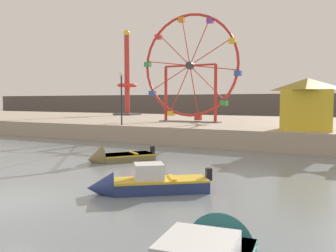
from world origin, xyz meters
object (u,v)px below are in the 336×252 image
object	(u,v)px
ferris_wheel_red_frame	(190,68)
drop_tower_red_tower	(127,82)
motorboat_navy_blue	(142,184)
motorboat_olive_wood	(114,158)
carnival_booth_yellow_awning	(307,103)
promenade_lamp_near	(121,91)

from	to	relation	value
ferris_wheel_red_frame	drop_tower_red_tower	bearing A→B (deg)	143.10
drop_tower_red_tower	motorboat_navy_blue	bearing A→B (deg)	-54.43
motorboat_olive_wood	ferris_wheel_red_frame	bearing A→B (deg)	-135.89
motorboat_olive_wood	motorboat_navy_blue	xyz separation A→B (m)	(4.96, -4.93, 0.13)
drop_tower_red_tower	carnival_booth_yellow_awning	size ratio (longest dim) A/B	3.06
motorboat_olive_wood	motorboat_navy_blue	world-z (taller)	motorboat_navy_blue
motorboat_navy_blue	promenade_lamp_near	xyz separation A→B (m)	(-10.29, 13.13, 3.71)
motorboat_olive_wood	drop_tower_red_tower	size ratio (longest dim) A/B	0.32
ferris_wheel_red_frame	carnival_booth_yellow_awning	size ratio (longest dim) A/B	2.60
drop_tower_red_tower	promenade_lamp_near	xyz separation A→B (m)	(11.40, -17.20, -1.75)
ferris_wheel_red_frame	motorboat_navy_blue	bearing A→B (deg)	-69.63
ferris_wheel_red_frame	drop_tower_red_tower	distance (m)	18.09
motorboat_olive_wood	ferris_wheel_red_frame	distance (m)	15.91
ferris_wheel_red_frame	carnival_booth_yellow_awning	distance (m)	12.00
ferris_wheel_red_frame	promenade_lamp_near	distance (m)	7.38
drop_tower_red_tower	ferris_wheel_red_frame	bearing A→B (deg)	-36.90
motorboat_navy_blue	carnival_booth_yellow_awning	distance (m)	15.66
motorboat_olive_wood	carnival_booth_yellow_awning	world-z (taller)	carnival_booth_yellow_awning
carnival_booth_yellow_awning	motorboat_navy_blue	bearing A→B (deg)	-107.94
motorboat_navy_blue	ferris_wheel_red_frame	size ratio (longest dim) A/B	0.41
carnival_booth_yellow_awning	motorboat_olive_wood	bearing A→B (deg)	-134.83
ferris_wheel_red_frame	drop_tower_red_tower	xyz separation A→B (m)	(-14.47, 10.86, -0.44)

